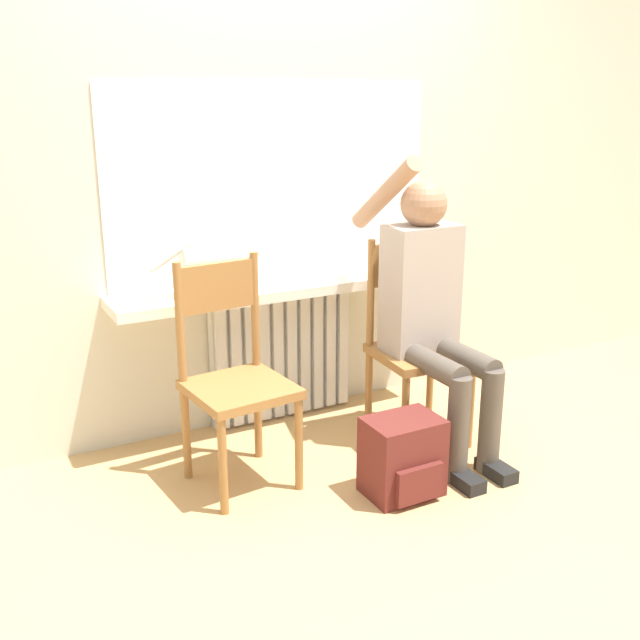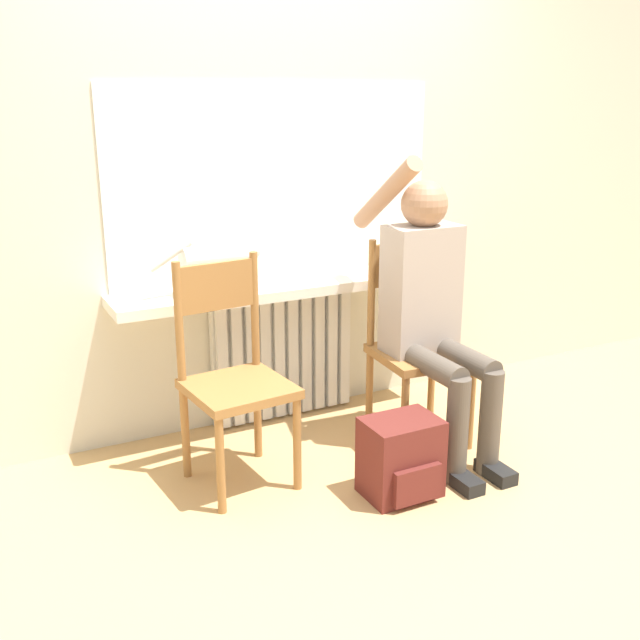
% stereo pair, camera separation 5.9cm
% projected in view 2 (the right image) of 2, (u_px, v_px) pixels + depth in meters
% --- Properties ---
extents(ground_plane, '(12.00, 12.00, 0.00)m').
position_uv_depth(ground_plane, '(403.00, 520.00, 3.00)').
color(ground_plane, tan).
extents(wall_with_window, '(7.00, 0.06, 2.70)m').
position_uv_depth(wall_with_window, '(274.00, 155.00, 3.65)').
color(wall_with_window, beige).
rests_on(wall_with_window, ground_plane).
extents(radiator, '(0.77, 0.08, 0.70)m').
position_uv_depth(radiator, '(283.00, 352.00, 3.88)').
color(radiator, silver).
rests_on(radiator, ground_plane).
extents(windowsill, '(1.77, 0.31, 0.05)m').
position_uv_depth(windowsill, '(291.00, 286.00, 3.67)').
color(windowsill, white).
rests_on(windowsill, radiator).
extents(window_glass, '(1.70, 0.01, 0.93)m').
position_uv_depth(window_glass, '(277.00, 182.00, 3.66)').
color(window_glass, white).
rests_on(window_glass, windowsill).
extents(chair_left, '(0.45, 0.45, 0.98)m').
position_uv_depth(chair_left, '(233.00, 374.00, 3.19)').
color(chair_left, '#9E6B38').
rests_on(chair_left, ground_plane).
extents(chair_right, '(0.44, 0.44, 0.98)m').
position_uv_depth(chair_right, '(416.00, 342.00, 3.59)').
color(chair_right, '#9E6B38').
rests_on(chair_right, ground_plane).
extents(person, '(0.36, 0.99, 1.39)m').
position_uv_depth(person, '(432.00, 305.00, 3.43)').
color(person, brown).
rests_on(person, ground_plane).
extents(cat, '(0.53, 0.13, 0.26)m').
position_uv_depth(cat, '(217.00, 259.00, 3.42)').
color(cat, silver).
rests_on(cat, windowsill).
extents(backpack, '(0.31, 0.26, 0.34)m').
position_uv_depth(backpack, '(401.00, 458.00, 3.15)').
color(backpack, maroon).
rests_on(backpack, ground_plane).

